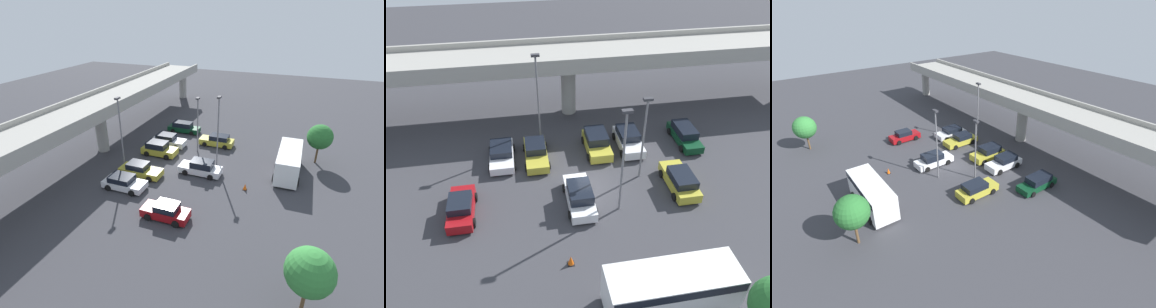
% 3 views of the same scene
% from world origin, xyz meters
% --- Properties ---
extents(ground_plane, '(117.75, 117.75, 0.00)m').
position_xyz_m(ground_plane, '(0.00, 0.00, 0.00)').
color(ground_plane, '#38383D').
extents(highway_overpass, '(56.42, 6.33, 6.99)m').
position_xyz_m(highway_overpass, '(0.00, 12.19, 5.71)').
color(highway_overpass, '#9E9B93').
rests_on(highway_overpass, ground_plane).
extents(parked_car_0, '(2.02, 4.31, 1.53)m').
position_xyz_m(parked_car_0, '(-9.93, -1.53, 0.71)').
color(parked_car_0, maroon).
rests_on(parked_car_0, ground_plane).
extents(parked_car_1, '(2.25, 4.47, 1.44)m').
position_xyz_m(parked_car_1, '(-7.00, 4.65, 0.69)').
color(parked_car_1, silver).
rests_on(parked_car_1, ground_plane).
extents(parked_car_2, '(2.13, 4.82, 1.53)m').
position_xyz_m(parked_car_2, '(-4.07, 4.39, 0.70)').
color(parked_car_2, gold).
rests_on(parked_car_2, ground_plane).
extents(parked_car_3, '(2.12, 4.77, 1.65)m').
position_xyz_m(parked_car_3, '(-1.32, -1.82, 0.76)').
color(parked_car_3, silver).
rests_on(parked_car_3, ground_plane).
extents(parked_car_4, '(2.24, 4.43, 1.74)m').
position_xyz_m(parked_car_4, '(1.41, 4.78, 0.83)').
color(parked_car_4, gold).
rests_on(parked_car_4, ground_plane).
extents(parked_car_5, '(2.14, 4.58, 1.63)m').
position_xyz_m(parked_car_5, '(4.35, 4.85, 0.77)').
color(parked_car_5, silver).
rests_on(parked_car_5, ground_plane).
extents(parked_car_6, '(2.08, 4.56, 1.55)m').
position_xyz_m(parked_car_6, '(6.76, -1.38, 0.73)').
color(parked_car_6, gold).
rests_on(parked_car_6, ground_plane).
extents(parked_car_7, '(1.97, 4.77, 1.55)m').
position_xyz_m(parked_car_7, '(9.74, 4.78, 0.74)').
color(parked_car_7, '#0C381E').
rests_on(parked_car_7, ground_plane).
extents(shuttle_bus, '(7.37, 2.74, 2.92)m').
position_xyz_m(shuttle_bus, '(2.15, -10.99, 1.74)').
color(shuttle_bus, white).
rests_on(shuttle_bus, ground_plane).
extents(lamp_post_near_aisle, '(0.70, 0.35, 8.55)m').
position_xyz_m(lamp_post_near_aisle, '(-3.43, 6.81, 4.97)').
color(lamp_post_near_aisle, slate).
rests_on(lamp_post_near_aisle, ground_plane).
extents(lamp_post_mid_lot, '(0.70, 0.35, 8.35)m').
position_xyz_m(lamp_post_mid_lot, '(1.46, -2.88, 4.87)').
color(lamp_post_mid_lot, slate).
rests_on(lamp_post_mid_lot, ground_plane).
extents(lamp_post_by_overpass, '(0.70, 0.35, 7.20)m').
position_xyz_m(lamp_post_by_overpass, '(4.07, 0.52, 4.27)').
color(lamp_post_by_overpass, slate).
rests_on(lamp_post_by_overpass, ground_plane).
extents(tree_front_left, '(2.97, 2.97, 4.72)m').
position_xyz_m(tree_front_left, '(-15.16, -13.33, 3.22)').
color(tree_front_left, brown).
rests_on(tree_front_left, ground_plane).
extents(tree_front_centre, '(2.94, 2.94, 4.85)m').
position_xyz_m(tree_front_centre, '(6.17, -13.95, 3.37)').
color(tree_front_centre, brown).
rests_on(tree_front_centre, ground_plane).
extents(traffic_cone, '(0.44, 0.44, 0.70)m').
position_xyz_m(traffic_cone, '(-2.84, -7.20, 0.33)').
color(traffic_cone, black).
rests_on(traffic_cone, ground_plane).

